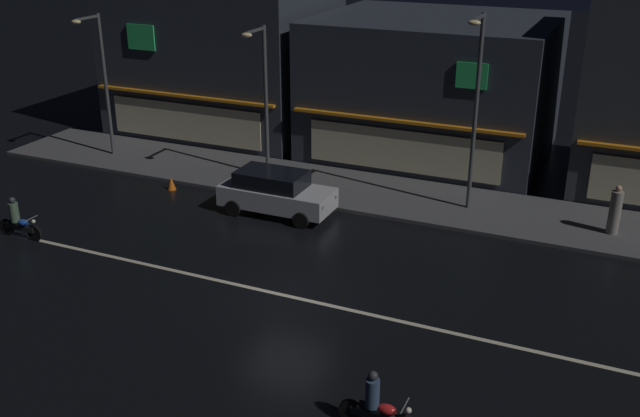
% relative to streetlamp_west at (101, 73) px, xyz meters
% --- Properties ---
extents(ground_plane, '(140.00, 140.00, 0.00)m').
position_rel_streetlamp_west_xyz_m(ground_plane, '(13.30, -8.35, -3.97)').
color(ground_plane, black).
extents(lane_divider_stripe, '(34.36, 0.16, 0.01)m').
position_rel_streetlamp_west_xyz_m(lane_divider_stripe, '(13.30, -8.35, -3.96)').
color(lane_divider_stripe, beige).
rests_on(lane_divider_stripe, ground).
extents(sidewalk_far, '(36.17, 4.30, 0.14)m').
position_rel_streetlamp_west_xyz_m(sidewalk_far, '(13.30, 0.54, -3.90)').
color(sidewalk_far, '#4C4C4F').
rests_on(sidewalk_far, ground).
extents(storefront_left_block, '(10.21, 7.82, 7.99)m').
position_rel_streetlamp_west_xyz_m(storefront_left_block, '(2.44, 6.52, 0.02)').
color(storefront_left_block, '#2D333D').
rests_on(storefront_left_block, ground).
extents(storefront_center_block, '(10.49, 9.17, 6.27)m').
position_rel_streetlamp_west_xyz_m(storefront_center_block, '(13.30, 7.19, -0.83)').
color(storefront_center_block, '#2D333D').
rests_on(storefront_center_block, ground).
extents(streetlamp_west, '(0.44, 1.64, 6.41)m').
position_rel_streetlamp_west_xyz_m(streetlamp_west, '(0.00, 0.00, 0.00)').
color(streetlamp_west, '#47494C').
rests_on(streetlamp_west, sidewalk_far).
extents(streetlamp_mid, '(0.44, 1.64, 6.35)m').
position_rel_streetlamp_west_xyz_m(streetlamp_mid, '(8.00, 0.31, -0.03)').
color(streetlamp_mid, '#47494C').
rests_on(streetlamp_mid, sidewalk_far).
extents(streetlamp_east, '(0.44, 1.64, 7.34)m').
position_rel_streetlamp_west_xyz_m(streetlamp_east, '(16.71, 0.26, 0.48)').
color(streetlamp_east, '#47494C').
rests_on(streetlamp_east, sidewalk_far).
extents(pedestrian_on_sidewalk, '(0.41, 0.41, 1.80)m').
position_rel_streetlamp_west_xyz_m(pedestrian_on_sidewalk, '(21.95, 0.20, -3.00)').
color(pedestrian_on_sidewalk, gray).
rests_on(pedestrian_on_sidewalk, sidewalk_far).
extents(parked_car_near_kerb, '(4.30, 1.98, 1.67)m').
position_rel_streetlamp_west_xyz_m(parked_car_near_kerb, '(10.08, -2.74, -3.10)').
color(parked_car_near_kerb, silver).
rests_on(parked_car_near_kerb, ground).
extents(motorcycle_lead, '(1.90, 0.60, 1.52)m').
position_rel_streetlamp_west_xyz_m(motorcycle_lead, '(2.80, -8.42, -3.34)').
color(motorcycle_lead, black).
rests_on(motorcycle_lead, ground).
extents(motorcycle_following, '(1.90, 0.60, 1.52)m').
position_rel_streetlamp_west_xyz_m(motorcycle_following, '(17.84, -12.98, -3.34)').
color(motorcycle_following, black).
rests_on(motorcycle_following, ground).
extents(traffic_cone, '(0.36, 0.36, 0.55)m').
position_rel_streetlamp_west_xyz_m(traffic_cone, '(4.98, -2.27, -3.69)').
color(traffic_cone, orange).
rests_on(traffic_cone, ground).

